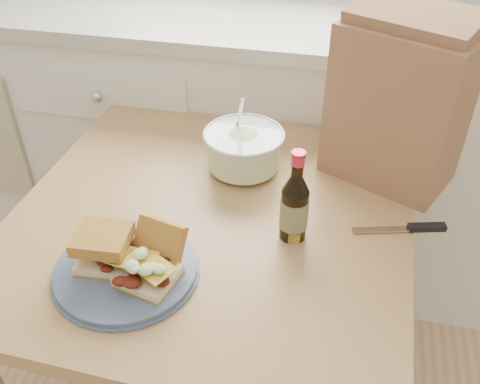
% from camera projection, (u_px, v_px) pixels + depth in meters
% --- Properties ---
extents(cabinet_run, '(2.50, 0.64, 0.94)m').
position_uv_depth(cabinet_run, '(277.00, 141.00, 1.91)').
color(cabinet_run, white).
rests_on(cabinet_run, ground).
extents(dining_table, '(0.90, 0.90, 0.73)m').
position_uv_depth(dining_table, '(212.00, 249.00, 1.25)').
color(dining_table, '#A7754F').
rests_on(dining_table, ground).
extents(plate, '(0.28, 0.28, 0.02)m').
position_uv_depth(plate, '(126.00, 270.00, 1.04)').
color(plate, '#485775').
rests_on(plate, dining_table).
extents(sandwich_left, '(0.11, 0.10, 0.07)m').
position_uv_depth(sandwich_left, '(104.00, 248.00, 1.02)').
color(sandwich_left, beige).
rests_on(sandwich_left, plate).
extents(sandwich_right, '(0.12, 0.16, 0.09)m').
position_uv_depth(sandwich_right, '(151.00, 261.00, 1.00)').
color(sandwich_right, beige).
rests_on(sandwich_right, plate).
extents(coleslaw_bowl, '(0.20, 0.20, 0.20)m').
position_uv_depth(coleslaw_bowl, '(244.00, 151.00, 1.30)').
color(coleslaw_bowl, silver).
rests_on(coleslaw_bowl, dining_table).
extents(beer_bottle, '(0.06, 0.06, 0.21)m').
position_uv_depth(beer_bottle, '(294.00, 206.00, 1.08)').
color(beer_bottle, black).
rests_on(beer_bottle, dining_table).
extents(knife, '(0.20, 0.07, 0.01)m').
position_uv_depth(knife, '(415.00, 228.00, 1.14)').
color(knife, silver).
rests_on(knife, dining_table).
extents(paper_bag, '(0.33, 0.29, 0.37)m').
position_uv_depth(paper_bag, '(398.00, 106.00, 1.20)').
color(paper_bag, '#8E6244').
rests_on(paper_bag, dining_table).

